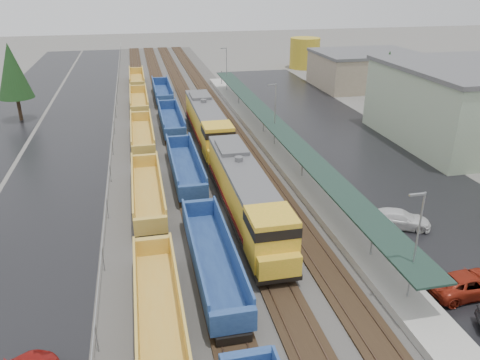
# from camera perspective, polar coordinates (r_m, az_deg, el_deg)

# --- Properties ---
(ballast_strip) EXTENTS (20.00, 160.00, 0.08)m
(ballast_strip) POSITION_cam_1_polar(r_m,az_deg,el_deg) (64.61, -6.53, 6.10)
(ballast_strip) COLOR #302D2B
(ballast_strip) RESTS_ON ground
(trackbed) EXTENTS (14.60, 160.00, 0.22)m
(trackbed) POSITION_cam_1_polar(r_m,az_deg,el_deg) (64.57, -6.53, 6.20)
(trackbed) COLOR black
(trackbed) RESTS_ON ground
(west_parking_lot) EXTENTS (10.00, 160.00, 0.02)m
(west_parking_lot) POSITION_cam_1_polar(r_m,az_deg,el_deg) (64.94, -19.83, 4.89)
(west_parking_lot) COLOR black
(west_parking_lot) RESTS_ON ground
(east_commuter_lot) EXTENTS (16.00, 100.00, 0.02)m
(east_commuter_lot) POSITION_cam_1_polar(r_m,az_deg,el_deg) (60.35, 12.88, 4.34)
(east_commuter_lot) COLOR black
(east_commuter_lot) RESTS_ON ground
(station_platform) EXTENTS (3.00, 80.00, 8.00)m
(station_platform) POSITION_cam_1_polar(r_m,az_deg,el_deg) (56.82, 4.19, 4.45)
(station_platform) COLOR #9E9B93
(station_platform) RESTS_ON ground
(chainlink_fence) EXTENTS (0.08, 160.04, 2.02)m
(chainlink_fence) POSITION_cam_1_polar(r_m,az_deg,el_deg) (62.46, -15.16, 6.31)
(chainlink_fence) COLOR gray
(chainlink_fence) RESTS_ON ground
(distant_hills) EXTENTS (301.00, 140.00, 25.20)m
(distant_hills) POSITION_cam_1_polar(r_m,az_deg,el_deg) (218.91, 1.05, 18.59)
(distant_hills) COLOR #4E5F4A
(distant_hills) RESTS_ON ground
(tree_west_far) EXTENTS (4.84, 4.84, 11.00)m
(tree_west_far) POSITION_cam_1_polar(r_m,az_deg,el_deg) (74.33, -26.03, 11.86)
(tree_west_far) COLOR #332316
(tree_west_far) RESTS_ON ground
(tree_east) EXTENTS (4.40, 4.40, 10.00)m
(tree_east) POSITION_cam_1_polar(r_m,az_deg,el_deg) (69.66, 17.48, 11.94)
(tree_east) COLOR #332316
(tree_east) RESTS_ON ground
(locomotive_lead) EXTENTS (3.22, 21.19, 4.80)m
(locomotive_lead) POSITION_cam_1_polar(r_m,az_deg,el_deg) (38.99, 0.77, -1.91)
(locomotive_lead) COLOR black
(locomotive_lead) RESTS_ON ground
(locomotive_trail) EXTENTS (3.22, 21.19, 4.80)m
(locomotive_trail) POSITION_cam_1_polar(r_m,az_deg,el_deg) (58.30, -3.99, 6.83)
(locomotive_trail) COLOR black
(locomotive_trail) RESTS_ON ground
(well_string_yellow) EXTENTS (2.67, 118.36, 2.36)m
(well_string_yellow) POSITION_cam_1_polar(r_m,az_deg,el_deg) (43.60, -11.19, -1.48)
(well_string_yellow) COLOR gold
(well_string_yellow) RESTS_ON ground
(well_string_blue) EXTENTS (2.76, 101.93, 2.45)m
(well_string_blue) POSITION_cam_1_polar(r_m,az_deg,el_deg) (40.68, -5.37, -2.97)
(well_string_blue) COLOR navy
(well_string_blue) RESTS_ON ground
(storage_tank) EXTENTS (6.65, 6.65, 6.65)m
(storage_tank) POSITION_cam_1_polar(r_m,az_deg,el_deg) (110.18, 7.88, 15.08)
(storage_tank) COLOR #B49824
(storage_tank) RESTS_ON ground
(parked_car_east_b) EXTENTS (2.71, 5.55, 1.52)m
(parked_car_east_b) POSITION_cam_1_polar(r_m,az_deg,el_deg) (34.90, 26.03, -11.32)
(parked_car_east_b) COLOR maroon
(parked_car_east_b) RESTS_ON ground
(parked_car_east_c) EXTENTS (3.93, 5.53, 1.49)m
(parked_car_east_c) POSITION_cam_1_polar(r_m,az_deg,el_deg) (41.32, 18.80, -4.51)
(parked_car_east_c) COLOR silver
(parked_car_east_c) RESTS_ON ground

